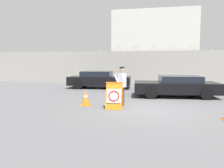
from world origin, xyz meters
name	(u,v)px	position (x,y,z in m)	size (l,w,h in m)	color
ground_plane	(151,109)	(0.00, 0.00, 0.00)	(90.00, 90.00, 0.00)	#5B5B5E
perimeter_wall	(154,67)	(0.00, 11.15, 1.46)	(36.00, 0.30, 3.35)	#ADA8A0
building_block	(154,49)	(-0.05, 15.78, 3.40)	(7.96, 7.73, 6.80)	silver
barricade_sign	(114,95)	(-1.48, -0.11, 0.53)	(0.71, 0.79, 1.08)	orange
security_guard	(122,84)	(-1.28, 0.59, 0.92)	(0.51, 0.59, 1.68)	#514C42
traffic_cone_mid	(86,98)	(-2.82, 0.26, 0.35)	(0.43, 0.43, 0.70)	orange
parked_car_front_coupe	(99,79)	(-3.90, 6.77, 0.63)	(4.56, 2.20, 1.24)	black
parked_car_rear_sedan	(176,86)	(1.26, 3.59, 0.59)	(4.57, 2.31, 1.15)	black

